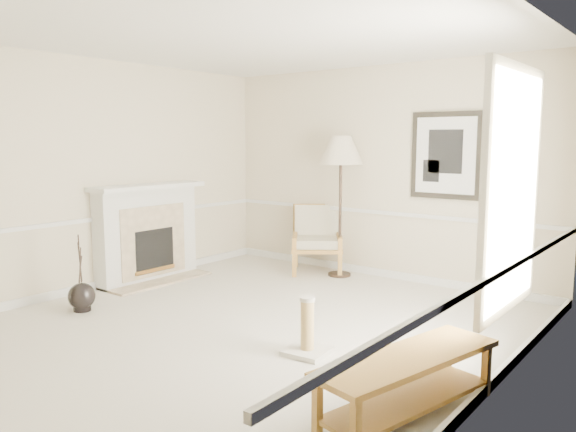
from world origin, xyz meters
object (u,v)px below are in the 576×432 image
object	(u,v)px
floor_vase	(82,297)
bench	(408,375)
floor_lamp	(341,154)
scratching_post	(307,336)
armchair	(317,236)

from	to	relation	value
floor_vase	bench	size ratio (longest dim) A/B	0.55
floor_lamp	floor_vase	bearing A→B (deg)	-113.39
floor_vase	scratching_post	size ratio (longest dim) A/B	1.66
bench	scratching_post	xyz separation A→B (m)	(-1.21, 0.47, -0.12)
armchair	floor_lamp	xyz separation A→B (m)	(0.44, -0.08, 1.19)
floor_lamp	bench	bearing A→B (deg)	-50.50
armchair	floor_vase	bearing A→B (deg)	-141.43
floor_vase	armchair	bearing A→B (deg)	74.08
floor_vase	floor_lamp	xyz separation A→B (m)	(1.37, 3.16, 1.54)
floor_vase	armchair	xyz separation A→B (m)	(0.92, 3.24, 0.35)
floor_lamp	scratching_post	distance (m)	3.35
armchair	bench	world-z (taller)	armchair
floor_lamp	scratching_post	xyz separation A→B (m)	(1.36, -2.64, -1.54)
bench	scratching_post	world-z (taller)	scratching_post
floor_lamp	bench	size ratio (longest dim) A/B	1.25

